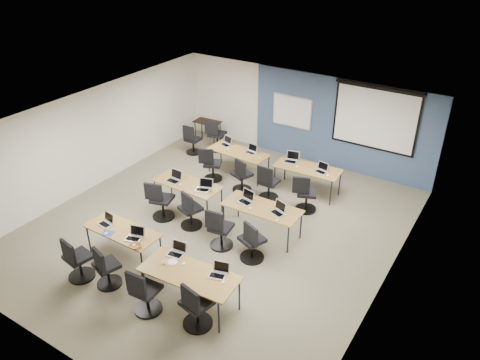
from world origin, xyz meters
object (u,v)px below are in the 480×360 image
Objects in this scene: laptop_9 at (251,151)px; laptop_10 at (291,159)px; laptop_5 at (204,187)px; laptop_8 at (226,143)px; spare_chair_b at (192,142)px; training_table_back_right at (308,169)px; task_chair_5 at (190,213)px; training_table_mid_right at (262,209)px; spare_chair_a at (216,138)px; task_chair_6 at (220,232)px; laptop_6 at (246,199)px; laptop_2 at (177,251)px; task_chair_7 at (252,244)px; training_table_back_left at (238,153)px; task_chair_8 at (211,167)px; laptop_7 at (278,210)px; task_chair_2 at (144,295)px; task_chair_3 at (196,309)px; training_table_front_right at (189,275)px; laptop_0 at (107,221)px; task_chair_1 at (106,270)px; projector_screen at (376,115)px; task_chair_9 at (242,178)px; laptop_1 at (135,236)px; task_chair_0 at (77,262)px; task_chair_11 at (305,196)px; training_table_mid_left at (188,185)px; laptop_3 at (219,272)px; whiteboard at (292,112)px; task_chair_10 at (268,185)px; laptop_4 at (174,178)px; laptop_11 at (322,170)px; training_table_front_left at (123,232)px; utility_table at (207,124)px; task_chair_4 at (161,203)px.

laptop_10 reaches higher than laptop_9.
laptop_8 is at bearing 92.32° from laptop_5.
laptop_10 is at bearing -4.94° from spare_chair_b.
task_chair_5 reaches higher than training_table_back_right.
spare_chair_a is at bearing 136.45° from training_table_mid_right.
task_chair_6 is at bearing -103.36° from training_table_back_right.
laptop_2 is at bearing -80.26° from laptop_6.
training_table_mid_right is at bearing 129.31° from task_chair_7.
task_chair_8 is at bearing -120.48° from training_table_back_left.
laptop_7 reaches higher than laptop_2.
task_chair_3 is (1.02, 0.21, 0.01)m from task_chair_2.
laptop_8 is at bearing 175.47° from training_table_back_right.
training_table_front_right is 2.73m from laptop_7.
task_chair_1 is (0.80, -0.85, -0.38)m from laptop_0.
task_chair_7 is at bearing -99.50° from projector_screen.
training_table_mid_right is at bearing -23.87° from task_chair_9.
laptop_1 is at bearing -113.11° from projector_screen.
training_table_back_left is 5.88m from task_chair_3.
task_chair_0 is at bearing -89.57° from training_table_back_left.
laptop_8 is at bearing 113.24° from training_table_front_right.
laptop_7 is 0.33× the size of task_chair_11.
task_chair_11 is (2.54, 1.48, -0.27)m from training_table_mid_left.
laptop_6 is at bearing 95.32° from training_table_front_right.
laptop_1 is 1.06m from laptop_2.
laptop_3 reaches higher than training_table_back_right.
task_chair_3 reaches higher than training_table_back_left.
training_table_back_left is at bearing 176.80° from laptop_10.
task_chair_3 is at bearing -89.06° from training_table_back_right.
task_chair_9 reaches higher than task_chair_8.
whiteboard is at bearing 106.86° from training_table_mid_right.
training_table_mid_right is 3.45m from laptop_0.
task_chair_10 reaches higher than laptop_1.
laptop_4 is 3.81m from laptop_11.
laptop_4 reaches higher than laptop_3.
laptop_1 is at bearing -121.34° from task_chair_7.
task_chair_2 is at bearing -88.08° from laptop_11.
laptop_5 is 0.35× the size of spare_chair_b.
task_chair_8 is 1.00× the size of task_chair_10.
whiteboard is at bearing 97.55° from training_table_front_right.
whiteboard is 4.03× the size of laptop_3.
task_chair_2 is 0.98× the size of task_chair_3.
projector_screen is at bearing 69.30° from laptop_0.
whiteboard reaches higher than task_chair_10.
laptop_2 is (1.49, -0.00, 0.11)m from training_table_front_left.
task_chair_7 reaches higher than utility_table.
task_chair_6 is at bearing 85.47° from task_chair_2.
whiteboard is 4.30× the size of laptop_9.
task_chair_4 is 2.37m from task_chair_9.
task_chair_6 reaches higher than task_chair_10.
training_table_mid_left is 0.54m from laptop_5.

